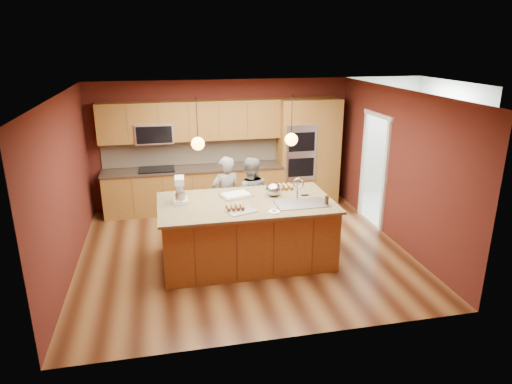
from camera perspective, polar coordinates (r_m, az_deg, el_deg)
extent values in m
plane|color=#452210|center=(7.98, -1.57, -7.35)|extent=(5.50, 5.50, 0.00)
plane|color=white|center=(7.22, -1.76, 12.32)|extent=(5.50, 5.50, 0.00)
plane|color=#4E1B14|center=(9.88, -4.30, 6.03)|extent=(5.50, 0.00, 5.50)
plane|color=#4E1B14|center=(5.19, 3.36, -5.73)|extent=(5.50, 0.00, 5.50)
plane|color=#4E1B14|center=(7.52, -22.74, 0.59)|extent=(0.00, 5.00, 5.00)
plane|color=#4E1B14|center=(8.40, 17.14, 3.01)|extent=(0.00, 5.00, 5.00)
cube|color=brown|center=(9.76, -7.71, 0.29)|extent=(3.70, 0.60, 0.90)
cube|color=#2F251B|center=(9.62, -7.82, 2.90)|extent=(3.74, 0.64, 0.04)
cube|color=beige|center=(9.83, -8.04, 5.06)|extent=(3.70, 0.03, 0.56)
cube|color=brown|center=(9.53, -8.14, 8.81)|extent=(3.70, 0.36, 0.80)
cube|color=black|center=(9.58, -12.30, 2.76)|extent=(0.72, 0.52, 0.03)
cube|color=silver|center=(9.53, -12.60, 7.21)|extent=(0.76, 0.40, 0.40)
cube|color=brown|center=(9.97, 5.15, 4.95)|extent=(0.80, 0.60, 2.30)
cube|color=silver|center=(9.68, 5.67, 4.83)|extent=(0.66, 0.04, 1.20)
cube|color=brown|center=(10.18, 8.66, 5.09)|extent=(0.50, 0.60, 2.30)
plane|color=beige|center=(10.23, 17.68, -2.27)|extent=(2.60, 2.60, 0.00)
plane|color=beige|center=(10.33, 22.78, 5.19)|extent=(0.00, 2.70, 2.70)
cube|color=white|center=(10.11, 22.26, 8.47)|extent=(0.35, 2.40, 0.75)
cylinder|color=black|center=(6.84, -7.39, 8.87)|extent=(0.01, 0.01, 0.70)
sphere|color=#FFA338|center=(6.91, -7.27, 6.01)|extent=(0.20, 0.20, 0.20)
cylinder|color=black|center=(7.11, 4.50, 9.33)|extent=(0.01, 0.01, 0.70)
sphere|color=#FFA338|center=(7.17, 4.43, 6.56)|extent=(0.20, 0.20, 0.20)
cube|color=brown|center=(7.47, -1.23, -5.05)|extent=(2.68, 1.45, 0.98)
cube|color=tan|center=(7.28, -1.26, -1.36)|extent=(2.78, 1.55, 0.04)
cube|color=silver|center=(7.24, 5.69, -2.07)|extent=(0.80, 0.47, 0.18)
imported|color=black|center=(8.29, -3.77, -0.67)|extent=(0.63, 0.49, 1.52)
imported|color=slate|center=(8.37, -0.75, -0.58)|extent=(0.81, 0.68, 1.48)
cube|color=white|center=(7.31, -9.41, -1.09)|extent=(0.23, 0.29, 0.07)
cube|color=white|center=(7.37, -9.53, 0.50)|extent=(0.11, 0.09, 0.28)
cube|color=white|center=(7.23, -9.55, 1.41)|extent=(0.15, 0.29, 0.11)
cylinder|color=#ABAEB2|center=(7.25, -9.42, -0.63)|extent=(0.16, 0.16, 0.15)
cube|color=silver|center=(7.52, -2.52, -0.45)|extent=(0.56, 0.48, 0.03)
cube|color=white|center=(7.51, -2.52, -0.30)|extent=(0.49, 0.40, 0.02)
cube|color=silver|center=(6.87, -1.88, -2.36)|extent=(0.50, 0.42, 0.02)
ellipsoid|color=#ABAEB2|center=(7.52, 2.22, 0.30)|extent=(0.26, 0.26, 0.22)
cylinder|color=white|center=(6.84, 2.28, -2.46)|extent=(0.19, 0.19, 0.01)
cylinder|color=#392612|center=(7.23, 8.82, -1.00)|extent=(0.07, 0.07, 0.14)
cube|color=black|center=(7.60, 6.11, -0.38)|extent=(0.12, 0.07, 0.01)
cube|color=white|center=(10.07, 21.67, 0.28)|extent=(0.81, 0.83, 1.10)
cube|color=white|center=(10.68, 19.70, 0.91)|extent=(0.70, 0.71, 0.89)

